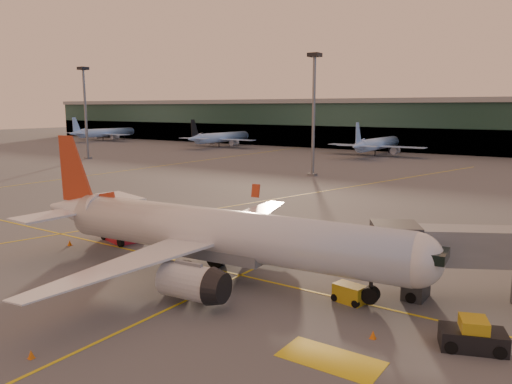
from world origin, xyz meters
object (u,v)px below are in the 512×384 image
Objects in this scene: catering_truck at (121,215)px; gpu_cart at (349,294)px; main_airplane at (211,234)px; pushback_tug at (473,337)px.

gpu_cart is (27.87, -2.39, -2.17)m from catering_truck.
main_airplane is 16.08m from catering_truck.
pushback_tug is (37.06, -5.09, -2.04)m from catering_truck.
catering_truck is at bearing 151.56° from pushback_tug.
main_airplane is 12.71m from gpu_cart.
gpu_cart is (12.24, 1.30, -3.14)m from main_airplane.
gpu_cart is at bearing 143.03° from pushback_tug.
pushback_tug is at bearing -9.40° from main_airplane.
pushback_tug is at bearing -6.56° from gpu_cart.
catering_truck is 37.46m from pushback_tug.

